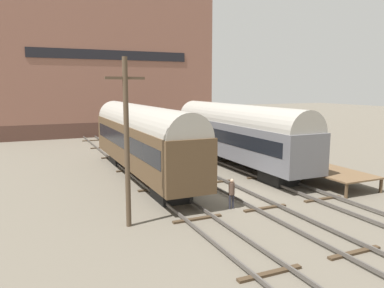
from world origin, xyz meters
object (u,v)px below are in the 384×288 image
(bench, at_px, (278,151))
(person_worker, at_px, (232,191))
(train_car_brown, at_px, (141,137))
(utility_pole, at_px, (127,141))
(train_car_grey, at_px, (237,132))

(bench, relative_size, person_worker, 0.85)
(train_car_brown, bearing_deg, utility_pole, -110.47)
(train_car_grey, height_order, bench, train_car_grey)
(bench, relative_size, utility_pole, 0.18)
(train_car_grey, relative_size, person_worker, 10.37)
(train_car_grey, distance_m, utility_pole, 14.67)
(train_car_brown, bearing_deg, bench, -9.48)
(train_car_brown, distance_m, utility_pole, 9.52)
(person_worker, relative_size, utility_pole, 0.21)
(bench, height_order, utility_pole, utility_pole)
(train_car_brown, relative_size, bench, 12.63)
(person_worker, bearing_deg, bench, 40.04)
(train_car_grey, distance_m, bench, 3.59)
(utility_pole, bearing_deg, train_car_brown, 69.53)
(bench, bearing_deg, person_worker, -139.96)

